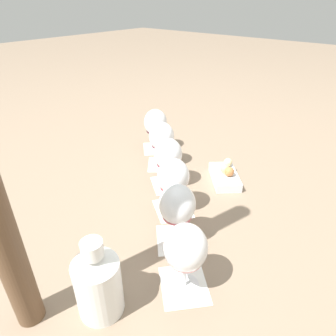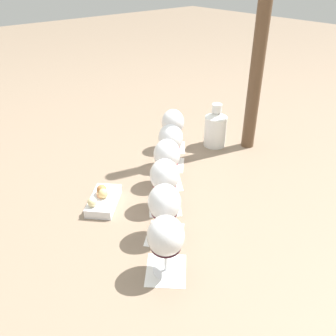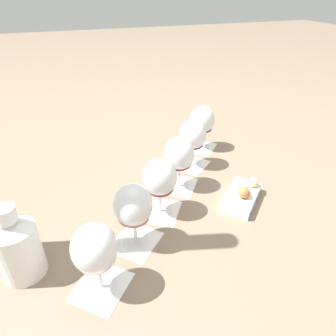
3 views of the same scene
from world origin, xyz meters
The scene contains 15 objects.
ground_plane centered at (0.00, 0.00, 0.00)m, with size 8.00×8.00×0.00m, color #7F6B56.
tasting_card_0 centered at (-0.26, 0.25, 0.00)m, with size 0.16×0.16×0.00m.
tasting_card_1 centered at (-0.15, 0.14, 0.00)m, with size 0.16×0.16×0.00m.
tasting_card_2 centered at (-0.06, 0.04, 0.00)m, with size 0.16×0.15×0.00m.
tasting_card_3 centered at (0.04, -0.06, 0.00)m, with size 0.16×0.16×0.00m.
tasting_card_4 centered at (0.16, -0.15, 0.00)m, with size 0.16×0.16×0.00m.
tasting_card_5 centered at (0.27, -0.24, 0.00)m, with size 0.16×0.16×0.00m.
wine_glass_0 centered at (-0.26, 0.25, 0.11)m, with size 0.10×0.10×0.18m.
wine_glass_1 centered at (-0.15, 0.14, 0.11)m, with size 0.10×0.10×0.18m.
wine_glass_2 centered at (-0.06, 0.04, 0.12)m, with size 0.10×0.10×0.18m.
wine_glass_3 centered at (0.04, -0.06, 0.11)m, with size 0.10×0.10×0.18m.
wine_glass_4 centered at (0.16, -0.15, 0.11)m, with size 0.10×0.10×0.18m.
wine_glass_5 centered at (0.27, -0.24, 0.12)m, with size 0.10×0.10×0.18m.
ceramic_vase centered at (-0.16, 0.41, 0.08)m, with size 0.10×0.10×0.19m.
snack_dish centered at (-0.10, -0.21, 0.02)m, with size 0.17×0.18×0.07m.
Camera 3 is at (-0.71, 0.25, 0.58)m, focal length 32.00 mm.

